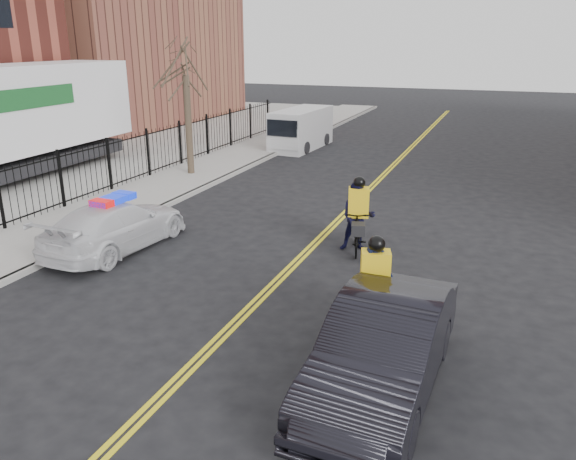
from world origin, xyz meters
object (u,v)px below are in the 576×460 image
(dark_sedan, at_px, (383,349))
(cargo_van, at_px, (300,130))
(cyclist_far, at_px, (358,222))
(police_cruiser, at_px, (116,225))
(cyclist_near, at_px, (374,303))

(dark_sedan, relative_size, cargo_van, 0.96)
(cyclist_far, bearing_deg, police_cruiser, -175.13)
(police_cruiser, bearing_deg, cargo_van, -84.99)
(cyclist_near, bearing_deg, police_cruiser, 147.49)
(cargo_van, distance_m, cyclist_far, 15.44)
(dark_sedan, bearing_deg, police_cruiser, 156.85)
(police_cruiser, relative_size, cyclist_far, 2.21)
(police_cruiser, bearing_deg, cyclist_far, -156.77)
(cyclist_near, bearing_deg, cargo_van, 97.67)
(police_cruiser, xyz_separation_m, cyclist_near, (7.72, -2.21, 0.04))
(police_cruiser, height_order, dark_sedan, dark_sedan)
(police_cruiser, bearing_deg, dark_sedan, 157.68)
(dark_sedan, distance_m, cargo_van, 21.94)
(police_cruiser, distance_m, cargo_van, 16.17)
(cyclist_far, bearing_deg, dark_sedan, -87.04)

